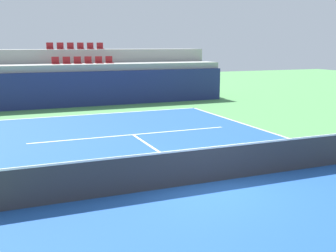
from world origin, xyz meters
The scene contains 11 objects.
ground_plane centered at (0.00, 0.00, 0.00)m, with size 80.00×80.00×0.00m, color #4C8C4C.
court_surface centered at (0.00, 0.00, 0.01)m, with size 11.00×24.00×0.01m, color #1E4C99.
baseline_far centered at (0.00, 11.95, 0.01)m, with size 11.00×0.10×0.00m, color white.
service_line_far centered at (0.00, 6.40, 0.01)m, with size 8.26×0.10×0.00m, color white.
centre_service_line centered at (0.00, 3.20, 0.01)m, with size 0.10×6.40×0.00m, color white.
back_wall centered at (0.00, 15.01, 1.03)m, with size 17.61×0.30×2.07m, color navy.
stands_tier_lower centered at (0.00, 16.36, 1.23)m, with size 17.61×2.40×2.46m, color #9E9E99.
stands_tier_upper centered at (0.00, 18.76, 1.66)m, with size 17.61×2.40×3.32m, color #9E9E99.
seating_row_lower centered at (0.00, 16.46, 2.59)m, with size 3.76×0.44×0.44m.
seating_row_upper centered at (0.00, 18.86, 3.44)m, with size 3.76×0.44×0.44m.
tennis_net centered at (0.00, 0.00, 0.51)m, with size 11.08×0.08×1.07m.
Camera 1 is at (-4.88, -9.23, 3.61)m, focal length 43.80 mm.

